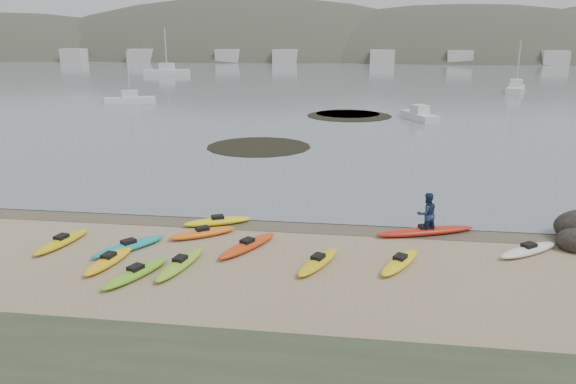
# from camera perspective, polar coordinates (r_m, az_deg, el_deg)

# --- Properties ---
(ground) EXTENTS (600.00, 600.00, 0.00)m
(ground) POSITION_cam_1_polar(r_m,az_deg,el_deg) (26.57, 0.00, -3.11)
(ground) COLOR tan
(ground) RESTS_ON ground
(wet_sand) EXTENTS (60.00, 60.00, 0.00)m
(wet_sand) POSITION_cam_1_polar(r_m,az_deg,el_deg) (26.28, -0.09, -3.32)
(wet_sand) COLOR brown
(wet_sand) RESTS_ON ground
(water) EXTENTS (1200.00, 1200.00, 0.00)m
(water) POSITION_cam_1_polar(r_m,az_deg,el_deg) (325.01, 7.77, 14.16)
(water) COLOR slate
(water) RESTS_ON ground
(kayaks) EXTENTS (21.37, 8.92, 0.34)m
(kayaks) POSITION_cam_1_polar(r_m,az_deg,el_deg) (23.12, -3.64, -5.65)
(kayaks) COLOR yellow
(kayaks) RESTS_ON ground
(person_east) EXTENTS (1.15, 1.05, 1.94)m
(person_east) POSITION_cam_1_polar(r_m,az_deg,el_deg) (25.41, 13.93, -2.19)
(person_east) COLOR navy
(person_east) RESTS_ON ground
(kelp_mats) EXTENTS (15.07, 27.49, 0.04)m
(kelp_mats) POSITION_cam_1_polar(r_m,az_deg,el_deg) (56.01, 3.77, 6.96)
(kelp_mats) COLOR black
(kelp_mats) RESTS_ON water
(moored_boats) EXTENTS (105.60, 92.38, 1.33)m
(moored_boats) POSITION_cam_1_polar(r_m,az_deg,el_deg) (106.99, 5.57, 11.42)
(moored_boats) COLOR silver
(moored_boats) RESTS_ON ground
(far_hills) EXTENTS (550.00, 135.00, 80.00)m
(far_hills) POSITION_cam_1_polar(r_m,az_deg,el_deg) (223.11, 17.56, 8.77)
(far_hills) COLOR #384235
(far_hills) RESTS_ON ground
(far_town) EXTENTS (199.00, 5.00, 4.00)m
(far_town) POSITION_cam_1_polar(r_m,az_deg,el_deg) (170.02, 9.23, 13.39)
(far_town) COLOR beige
(far_town) RESTS_ON ground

